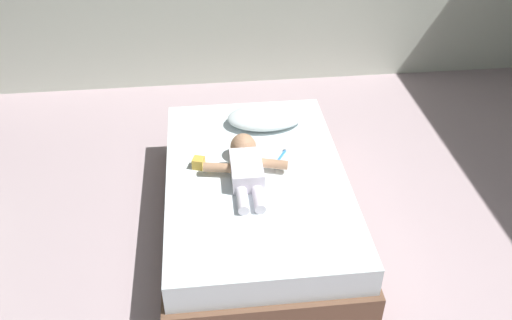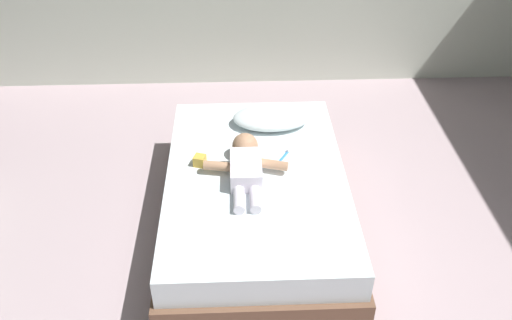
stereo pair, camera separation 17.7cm
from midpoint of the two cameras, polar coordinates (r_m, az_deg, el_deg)
The scene contains 5 objects.
bed at distance 3.39m, azimuth 1.50°, elevation -4.14°, with size 1.12×1.75×0.40m.
pillow at distance 3.69m, azimuth 2.98°, elevation 4.44°, with size 0.52×0.31×0.11m.
baby at distance 3.23m, azimuth 0.49°, elevation -0.54°, with size 0.51×0.63×0.16m.
toothbrush at distance 3.40m, azimuth 4.43°, elevation 0.37°, with size 0.09×0.14×0.02m.
toy_block at distance 3.32m, azimuth -4.42°, elevation -0.09°, with size 0.08×0.08×0.07m.
Camera 2 is at (-0.26, -1.56, 2.39)m, focal length 38.05 mm.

